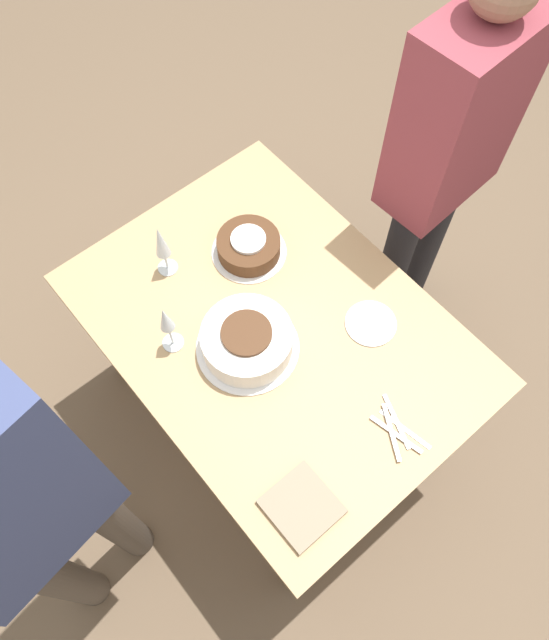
{
  "coord_description": "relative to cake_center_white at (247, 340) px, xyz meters",
  "views": [
    {
      "loc": [
        -0.66,
        0.55,
        2.44
      ],
      "look_at": [
        0.0,
        0.0,
        0.79
      ],
      "focal_mm": 35.0,
      "sensor_mm": 36.0,
      "label": 1
    }
  ],
  "objects": [
    {
      "name": "dining_table",
      "position": [
        -0.0,
        -0.11,
        -0.17
      ],
      "size": [
        1.24,
        0.89,
        0.74
      ],
      "color": "tan",
      "rests_on": "ground_plane"
    },
    {
      "name": "cake_center_white",
      "position": [
        0.0,
        0.0,
        0.0
      ],
      "size": [
        0.31,
        0.31,
        0.11
      ],
      "color": "white",
      "rests_on": "dining_table"
    },
    {
      "name": "ground_plane",
      "position": [
        -0.0,
        -0.11,
        -0.79
      ],
      "size": [
        12.0,
        12.0,
        0.0
      ],
      "primitive_type": "plane",
      "color": "brown"
    },
    {
      "name": "wine_glass_near",
      "position": [
        0.16,
        0.16,
        0.09
      ],
      "size": [
        0.07,
        0.07,
        0.21
      ],
      "color": "silver",
      "rests_on": "dining_table"
    },
    {
      "name": "person_cutting",
      "position": [
        0.04,
        -0.85,
        0.18
      ],
      "size": [
        0.24,
        0.41,
        1.6
      ],
      "rotation": [
        0.0,
        0.0,
        1.63
      ],
      "color": "#232328",
      "rests_on": "ground_plane"
    },
    {
      "name": "dessert_plate_left",
      "position": [
        -0.18,
        -0.34,
        -0.05
      ],
      "size": [
        0.16,
        0.16,
        0.01
      ],
      "color": "silver",
      "rests_on": "dining_table"
    },
    {
      "name": "wine_glass_far",
      "position": [
        0.38,
        0.02,
        0.09
      ],
      "size": [
        0.06,
        0.06,
        0.22
      ],
      "color": "silver",
      "rests_on": "dining_table"
    },
    {
      "name": "fork_pile",
      "position": [
        -0.47,
        -0.16,
        -0.04
      ],
      "size": [
        0.2,
        0.12,
        0.01
      ],
      "color": "silver",
      "rests_on": "dining_table"
    },
    {
      "name": "cake_front_chocolate",
      "position": [
        0.26,
        -0.22,
        -0.01
      ],
      "size": [
        0.24,
        0.24,
        0.08
      ],
      "color": "white",
      "rests_on": "dining_table"
    },
    {
      "name": "napkin_stack",
      "position": [
        -0.46,
        0.19,
        -0.04
      ],
      "size": [
        0.18,
        0.17,
        0.02
      ],
      "color": "gray",
      "rests_on": "dining_table"
    },
    {
      "name": "person_watching",
      "position": [
        -0.09,
        0.72,
        0.25
      ],
      "size": [
        0.28,
        0.43,
        1.72
      ],
      "rotation": [
        0.0,
        0.0,
        -1.41
      ],
      "color": "#4C4238",
      "rests_on": "ground_plane"
    }
  ]
}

